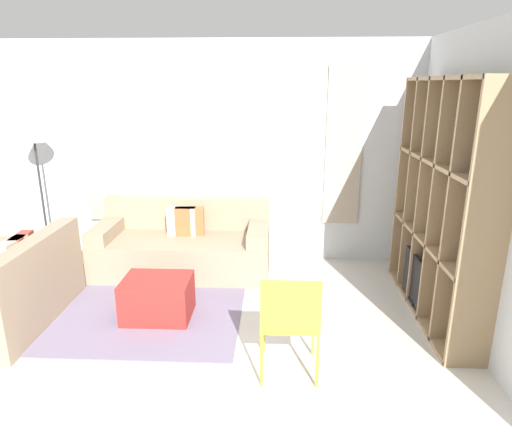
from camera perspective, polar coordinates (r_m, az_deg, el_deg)
name	(u,v)px	position (r m, az deg, el deg)	size (l,w,h in m)	color
ground_plane	(178,395)	(3.63, -9.67, -20.34)	(16.00, 16.00, 0.00)	beige
wall_back	(221,154)	(5.75, -4.36, 8.74)	(6.04, 0.11, 2.70)	silver
wall_right	(468,180)	(4.63, 24.95, 5.05)	(0.07, 4.02, 2.70)	silver
area_rug	(117,303)	(5.04, -17.02, -9.41)	(2.63, 2.04, 0.01)	slate
shelving_unit	(444,206)	(4.63, 22.48, 2.11)	(0.35, 1.95, 2.26)	#515660
couch_main	(184,247)	(5.59, -8.99, -2.80)	(2.06, 0.93, 0.83)	gray
couch_side	(8,291)	(4.97, -28.60, -7.32)	(0.93, 1.50, 0.83)	gray
ottoman	(158,298)	(4.57, -12.20, -9.07)	(0.64, 0.50, 0.41)	#A82823
floor_lamp	(34,140)	(6.11, -26.00, 9.39)	(0.34, 0.34, 1.79)	black
folding_chair	(290,317)	(3.51, 4.26, -11.47)	(0.44, 0.46, 0.86)	gold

